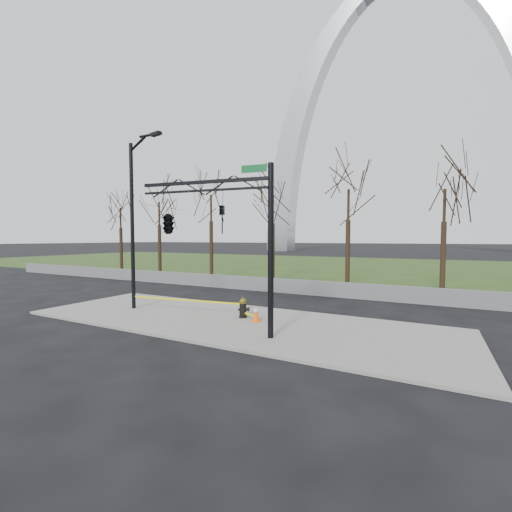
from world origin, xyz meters
The scene contains 11 objects.
ground centered at (0.00, 0.00, 0.00)m, with size 500.00×500.00×0.00m, color black.
sidewalk centered at (0.00, 0.00, 0.05)m, with size 18.00×6.00×0.10m, color slate.
grass_strip centered at (0.00, 30.00, 0.03)m, with size 120.00×40.00×0.06m, color #273E16.
guardrail centered at (0.00, 8.00, 0.45)m, with size 60.00×0.30×0.90m, color #59595B.
gateway_arch centered at (0.00, 75.00, 32.50)m, with size 66.00×6.00×65.00m, color #BBBDC2, non-canonical shape.
tree_row centered at (-0.65, 12.00, 4.05)m, with size 44.70×4.00×8.09m.
fire_hydrant centered at (0.30, 0.61, 0.50)m, with size 0.55×0.35×0.87m.
traffic_cone centered at (1.09, 0.28, 0.43)m, with size 0.41×0.41×0.67m.
street_light centered at (-5.16, -0.23, 4.69)m, with size 2.37×0.63×8.21m.
traffic_signal_mast centered at (-0.63, -1.96, 4.15)m, with size 5.05×2.54×6.00m.
caution_tape centered at (-2.12, 0.24, 0.62)m, with size 6.47×0.80×0.44m.
Camera 1 is at (7.32, -11.61, 3.48)m, focal length 23.33 mm.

